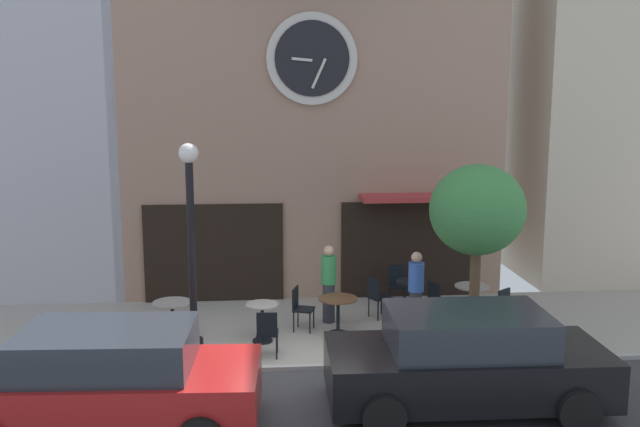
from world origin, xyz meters
TOP-DOWN VIEW (x-y plane):
  - ground_plane at (0.00, -0.90)m, footprint 24.06×10.67m
  - clock_building at (0.53, 5.84)m, footprint 9.21×4.26m
  - street_lamp at (-1.92, 0.79)m, footprint 0.36×0.36m
  - street_tree at (3.39, 0.92)m, footprint 1.81×1.63m
  - cafe_table_rightmost at (-2.45, 1.84)m, footprint 0.77×0.77m
  - cafe_table_near_door at (-0.67, 1.51)m, footprint 0.65×0.65m
  - cafe_table_leftmost at (0.86, 1.82)m, footprint 0.79×0.79m
  - cafe_table_center_right at (2.60, 2.93)m, footprint 0.64×0.64m
  - cafe_table_center at (3.85, 2.53)m, footprint 0.75×0.75m
  - cafe_chair_curbside at (-0.58, 0.64)m, footprint 0.42×0.42m
  - cafe_chair_left_end at (1.81, 2.75)m, footprint 0.54×0.54m
  - cafe_chair_under_awning at (4.19, 1.75)m, footprint 0.56×0.56m
  - cafe_chair_outer at (3.03, 2.30)m, footprint 0.54×0.54m
  - cafe_chair_mid_row at (0.11, 2.12)m, footprint 0.50×0.50m
  - cafe_chair_corner at (2.45, 3.74)m, footprint 0.43×0.43m
  - pedestrian_green at (0.75, 2.58)m, footprint 0.41×0.41m
  - pedestrian_blue at (2.47, 1.86)m, footprint 0.43×0.43m
  - parked_car_red at (-2.88, -2.03)m, footprint 4.38×2.19m
  - parked_car_black at (2.47, -1.68)m, footprint 4.33×2.09m

SIDE VIEW (x-z plane):
  - ground_plane at x=0.00m, z-range -0.09..0.04m
  - cafe_table_center_right at x=2.60m, z-range 0.13..0.91m
  - cafe_table_near_door at x=-0.67m, z-range 0.14..0.91m
  - cafe_chair_curbside at x=-0.58m, z-range 0.08..0.98m
  - cafe_chair_left_end at x=1.81m, z-range 0.08..0.98m
  - cafe_chair_under_awning at x=4.19m, z-range 0.08..0.98m
  - cafe_chair_outer at x=3.03m, z-range 0.08..0.98m
  - cafe_chair_mid_row at x=0.11m, z-range 0.08..0.98m
  - cafe_chair_corner at x=2.45m, z-range 0.08..0.98m
  - cafe_table_center at x=3.85m, z-range 0.17..0.91m
  - cafe_table_rightmost at x=-2.45m, z-range 0.18..0.93m
  - cafe_table_leftmost at x=0.86m, z-range 0.19..0.95m
  - parked_car_red at x=-2.88m, z-range -0.01..1.54m
  - parked_car_black at x=2.47m, z-range -0.01..1.54m
  - pedestrian_green at x=0.75m, z-range 0.03..1.70m
  - pedestrian_blue at x=2.47m, z-range 0.03..1.70m
  - street_lamp at x=-1.92m, z-range 0.03..4.00m
  - street_tree at x=3.39m, z-range 0.88..4.42m
  - clock_building at x=0.53m, z-range 0.16..10.12m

